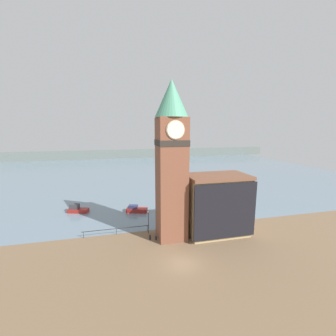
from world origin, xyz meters
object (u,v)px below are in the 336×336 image
boat_far (77,209)px  mooring_bollard_far (150,237)px  clock_tower (171,158)px  mooring_bollard_near (156,237)px  boat_near (136,209)px  lamp_post (148,218)px  pier_building (217,204)px

boat_far → mooring_bollard_far: boat_far is taller
boat_far → mooring_bollard_far: size_ratio=5.46×
clock_tower → mooring_bollard_near: clock_tower is taller
mooring_bollard_near → clock_tower: bearing=8.4°
boat_near → lamp_post: lamp_post is taller
clock_tower → pier_building: (7.74, -0.35, -8.01)m
clock_tower → boat_near: (-4.45, 12.55, -12.50)m
clock_tower → mooring_bollard_near: (-2.60, -0.39, -12.65)m
boat_near → lamp_post: size_ratio=1.16×
boat_far → mooring_bollard_near: boat_far is taller
clock_tower → boat_far: size_ratio=5.53×
boat_far → pier_building: bearing=-16.5°
clock_tower → lamp_post: 11.02m
boat_near → boat_far: boat_far is taller
boat_near → mooring_bollard_near: boat_near is taller
clock_tower → mooring_bollard_far: (-3.52, -0.05, -12.60)m
pier_building → mooring_bollard_far: pier_building is taller
mooring_bollard_far → boat_near: bearing=94.2°
boat_near → boat_far: (-12.12, 2.76, 0.10)m
lamp_post → boat_near: bearing=95.8°
boat_far → lamp_post: lamp_post is taller
boat_far → mooring_bollard_near: 21.01m
clock_tower → pier_building: bearing=-2.6°
boat_near → pier_building: bearing=-28.3°
clock_tower → pier_building: 11.14m
clock_tower → boat_far: bearing=137.3°
pier_building → mooring_bollard_near: size_ratio=14.11×
clock_tower → mooring_bollard_far: 13.08m
clock_tower → mooring_bollard_near: size_ratio=33.81×
clock_tower → lamp_post: clock_tower is taller
pier_building → mooring_bollard_far: (-11.25, 0.30, -4.59)m
boat_near → lamp_post: bearing=-65.8°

